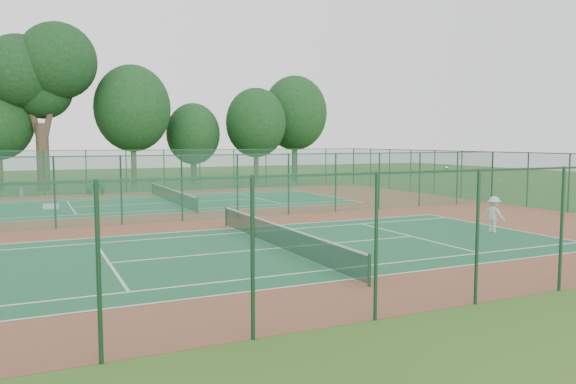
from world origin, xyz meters
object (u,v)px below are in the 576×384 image
(player_near, at_px, (494,214))
(bench, at_px, (97,189))
(trash_bin, at_px, (21,192))
(big_tree, at_px, (41,71))
(kit_bag, at_px, (51,206))

(player_near, bearing_deg, bench, 14.39)
(trash_bin, relative_size, bench, 0.56)
(trash_bin, distance_m, big_tree, 11.49)
(trash_bin, relative_size, big_tree, 0.05)
(trash_bin, bearing_deg, player_near, -53.72)
(bench, xyz_separation_m, kit_bag, (-3.62, -8.37, -0.26))
(trash_bin, xyz_separation_m, bench, (5.33, -0.28, 0.04))
(player_near, xyz_separation_m, kit_bag, (-18.07, 18.30, -0.67))
(bench, relative_size, kit_bag, 1.60)
(trash_bin, relative_size, kit_bag, 0.89)
(bench, xyz_separation_m, big_tree, (-3.52, 6.27, 9.59))
(trash_bin, xyz_separation_m, big_tree, (1.82, 5.99, 9.63))
(trash_bin, distance_m, kit_bag, 8.82)
(kit_bag, bearing_deg, player_near, -22.70)
(bench, bearing_deg, trash_bin, 152.96)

